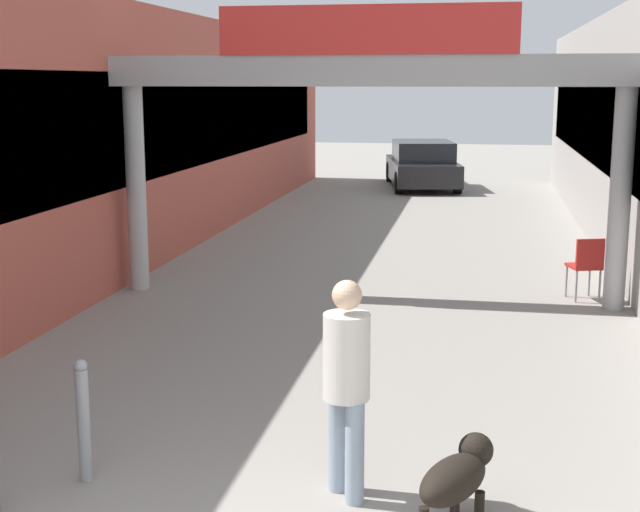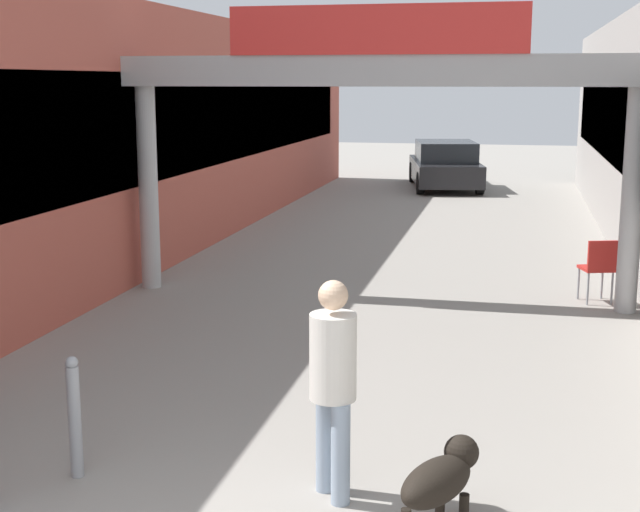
# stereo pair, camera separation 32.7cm
# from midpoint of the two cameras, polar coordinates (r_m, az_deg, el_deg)

# --- Properties ---
(storefront_left) EXTENTS (3.00, 26.00, 4.18)m
(storefront_left) POSITION_cam_midpoint_polar(r_m,az_deg,el_deg) (16.07, -12.71, 7.62)
(storefront_left) COLOR #B25142
(storefront_left) RESTS_ON ground_plane
(arcade_sign_gateway) EXTENTS (7.40, 0.47, 3.98)m
(arcade_sign_gateway) POSITION_cam_midpoint_polar(r_m,az_deg,el_deg) (12.17, 4.46, 10.28)
(arcade_sign_gateway) COLOR #B2B2B2
(arcade_sign_gateway) RESTS_ON ground_plane
(pedestrian_with_dog) EXTENTS (0.48, 0.48, 1.63)m
(pedestrian_with_dog) POSITION_cam_midpoint_polar(r_m,az_deg,el_deg) (6.44, 2.31, -7.69)
(pedestrian_with_dog) COLOR #8C9EB2
(pedestrian_with_dog) RESTS_ON ground_plane
(dog_on_leash) EXTENTS (0.61, 0.85, 0.60)m
(dog_on_leash) POSITION_cam_midpoint_polar(r_m,az_deg,el_deg) (6.26, 9.32, -13.86)
(dog_on_leash) COLOR black
(dog_on_leash) RESTS_ON ground_plane
(bollard_post_metal) EXTENTS (0.10, 0.10, 0.97)m
(bollard_post_metal) POSITION_cam_midpoint_polar(r_m,az_deg,el_deg) (7.11, -14.15, -9.91)
(bollard_post_metal) COLOR gray
(bollard_post_metal) RESTS_ON ground_plane
(cafe_chair_red_nearer) EXTENTS (0.50, 0.50, 0.89)m
(cafe_chair_red_nearer) POSITION_cam_midpoint_polar(r_m,az_deg,el_deg) (12.77, 18.11, -0.54)
(cafe_chair_red_nearer) COLOR gray
(cafe_chair_red_nearer) RESTS_ON ground_plane
(parked_car_black) EXTENTS (2.45, 4.25, 1.33)m
(parked_car_black) POSITION_cam_midpoint_polar(r_m,az_deg,el_deg) (25.61, 8.37, 5.75)
(parked_car_black) COLOR black
(parked_car_black) RESTS_ON ground_plane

